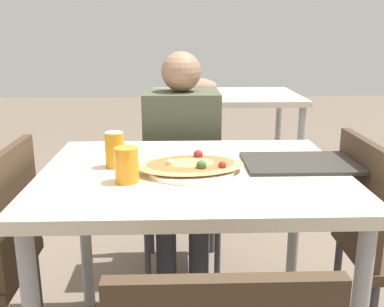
% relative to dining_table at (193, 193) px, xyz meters
% --- Properties ---
extents(dining_table, '(1.04, 0.84, 0.76)m').
position_rel_dining_table_xyz_m(dining_table, '(0.00, 0.00, 0.00)').
color(dining_table, beige).
rests_on(dining_table, ground_plane).
extents(chair_far_seated, '(0.40, 0.40, 0.86)m').
position_rel_dining_table_xyz_m(chair_far_seated, '(-0.03, 0.75, -0.19)').
color(chair_far_seated, '#3F2D1E').
rests_on(chair_far_seated, ground_plane).
extents(person_seated, '(0.36, 0.29, 1.13)m').
position_rel_dining_table_xyz_m(person_seated, '(-0.03, 0.63, -0.01)').
color(person_seated, '#2D2D38').
rests_on(person_seated, ground_plane).
extents(pizza_main, '(0.39, 0.30, 0.06)m').
position_rel_dining_table_xyz_m(pizza_main, '(-0.01, -0.02, 0.10)').
color(pizza_main, white).
rests_on(pizza_main, dining_table).
extents(soda_can, '(0.07, 0.07, 0.12)m').
position_rel_dining_table_xyz_m(soda_can, '(-0.27, 0.04, 0.15)').
color(soda_can, orange).
rests_on(soda_can, dining_table).
extents(drink_glass, '(0.08, 0.08, 0.11)m').
position_rel_dining_table_xyz_m(drink_glass, '(-0.21, -0.12, 0.14)').
color(drink_glass, orange).
rests_on(drink_glass, dining_table).
extents(serving_tray, '(0.40, 0.27, 0.01)m').
position_rel_dining_table_xyz_m(serving_tray, '(0.38, 0.05, 0.09)').
color(serving_tray, '#332D28').
rests_on(serving_tray, dining_table).
extents(background_table, '(1.10, 0.80, 0.88)m').
position_rel_dining_table_xyz_m(background_table, '(0.27, 1.88, 0.03)').
color(background_table, beige).
rests_on(background_table, ground_plane).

